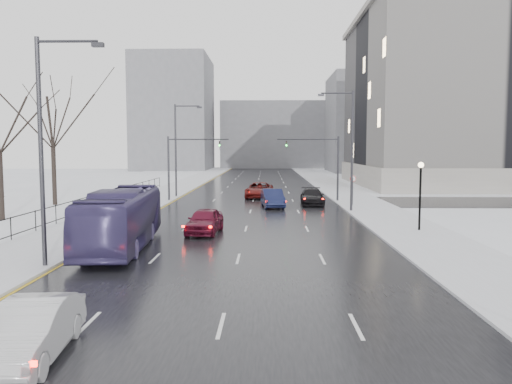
# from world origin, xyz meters

# --- Properties ---
(road) EXTENTS (16.00, 150.00, 0.04)m
(road) POSITION_xyz_m (0.00, 60.00, 0.02)
(road) COLOR black
(road) RESTS_ON ground
(cross_road) EXTENTS (130.00, 10.00, 0.04)m
(cross_road) POSITION_xyz_m (0.00, 48.00, 0.02)
(cross_road) COLOR black
(cross_road) RESTS_ON ground
(sidewalk_left) EXTENTS (5.00, 150.00, 0.16)m
(sidewalk_left) POSITION_xyz_m (-10.50, 60.00, 0.08)
(sidewalk_left) COLOR silver
(sidewalk_left) RESTS_ON ground
(sidewalk_right) EXTENTS (5.00, 150.00, 0.16)m
(sidewalk_right) POSITION_xyz_m (10.50, 60.00, 0.08)
(sidewalk_right) COLOR silver
(sidewalk_right) RESTS_ON ground
(park_strip) EXTENTS (14.00, 150.00, 0.12)m
(park_strip) POSITION_xyz_m (-20.00, 60.00, 0.06)
(park_strip) COLOR white
(park_strip) RESTS_ON ground
(tree_park_d) EXTENTS (8.75, 8.75, 12.50)m
(tree_park_d) POSITION_xyz_m (-17.80, 34.00, 0.00)
(tree_park_d) COLOR black
(tree_park_d) RESTS_ON ground
(tree_park_e) EXTENTS (9.45, 9.45, 13.50)m
(tree_park_e) POSITION_xyz_m (-18.20, 44.00, 0.00)
(tree_park_e) COLOR black
(tree_park_e) RESTS_ON ground
(iron_fence) EXTENTS (0.06, 70.00, 1.30)m
(iron_fence) POSITION_xyz_m (-13.00, 30.00, 0.91)
(iron_fence) COLOR black
(iron_fence) RESTS_ON sidewalk_left
(streetlight_r_mid) EXTENTS (2.95, 0.25, 10.00)m
(streetlight_r_mid) POSITION_xyz_m (8.17, 40.00, 5.62)
(streetlight_r_mid) COLOR #2D2D33
(streetlight_r_mid) RESTS_ON ground
(streetlight_l_near) EXTENTS (2.95, 0.25, 10.00)m
(streetlight_l_near) POSITION_xyz_m (-8.17, 20.00, 5.62)
(streetlight_l_near) COLOR #2D2D33
(streetlight_l_near) RESTS_ON ground
(streetlight_l_far) EXTENTS (2.95, 0.25, 10.00)m
(streetlight_l_far) POSITION_xyz_m (-8.17, 52.00, 5.62)
(streetlight_l_far) COLOR #2D2D33
(streetlight_l_far) RESTS_ON ground
(lamppost_r_mid) EXTENTS (0.36, 0.36, 4.28)m
(lamppost_r_mid) POSITION_xyz_m (11.00, 30.00, 2.94)
(lamppost_r_mid) COLOR black
(lamppost_r_mid) RESTS_ON sidewalk_right
(mast_signal_right) EXTENTS (6.10, 0.33, 6.50)m
(mast_signal_right) POSITION_xyz_m (7.33, 48.00, 4.11)
(mast_signal_right) COLOR #2D2D33
(mast_signal_right) RESTS_ON ground
(mast_signal_left) EXTENTS (6.10, 0.33, 6.50)m
(mast_signal_left) POSITION_xyz_m (-7.33, 48.00, 4.11)
(mast_signal_left) COLOR #2D2D33
(mast_signal_left) RESTS_ON ground
(no_uturn_sign) EXTENTS (0.60, 0.06, 2.70)m
(no_uturn_sign) POSITION_xyz_m (9.20, 44.00, 2.30)
(no_uturn_sign) COLOR #2D2D33
(no_uturn_sign) RESTS_ON sidewalk_right
(civic_building) EXTENTS (41.00, 31.00, 24.80)m
(civic_building) POSITION_xyz_m (35.00, 72.00, 11.21)
(civic_building) COLOR gray
(civic_building) RESTS_ON ground
(bldg_far_right) EXTENTS (24.00, 20.00, 22.00)m
(bldg_far_right) POSITION_xyz_m (28.00, 115.00, 11.00)
(bldg_far_right) COLOR slate
(bldg_far_right) RESTS_ON ground
(bldg_far_left) EXTENTS (18.00, 22.00, 28.00)m
(bldg_far_left) POSITION_xyz_m (-22.00, 125.00, 14.00)
(bldg_far_left) COLOR slate
(bldg_far_left) RESTS_ON ground
(bldg_far_center) EXTENTS (30.00, 18.00, 18.00)m
(bldg_far_center) POSITION_xyz_m (4.00, 140.00, 9.00)
(bldg_far_center) COLOR slate
(bldg_far_center) RESTS_ON ground
(sedan_left_near) EXTENTS (1.91, 4.50, 1.44)m
(sedan_left_near) POSITION_xyz_m (-4.50, 10.53, 0.76)
(sedan_left_near) COLOR silver
(sedan_left_near) RESTS_ON road
(bus) EXTENTS (3.50, 11.33, 3.11)m
(bus) POSITION_xyz_m (-6.31, 24.63, 1.59)
(bus) COLOR #3F3568
(bus) RESTS_ON road
(sedan_center_near) EXTENTS (2.24, 4.72, 1.56)m
(sedan_center_near) POSITION_xyz_m (-2.48, 29.18, 0.82)
(sedan_center_near) COLOR maroon
(sedan_center_near) RESTS_ON road
(sedan_right_near) EXTENTS (2.27, 5.12, 1.63)m
(sedan_right_near) POSITION_xyz_m (1.89, 43.04, 0.86)
(sedan_right_near) COLOR #13193B
(sedan_right_near) RESTS_ON road
(sedan_right_cross) EXTENTS (3.16, 6.12, 1.65)m
(sedan_right_cross) POSITION_xyz_m (0.58, 51.82, 0.86)
(sedan_right_cross) COLOR #5A110F
(sedan_right_cross) RESTS_ON road
(sedan_right_far) EXTENTS (2.25, 5.25, 1.51)m
(sedan_right_far) POSITION_xyz_m (5.64, 45.18, 0.79)
(sedan_right_far) COLOR black
(sedan_right_far) RESTS_ON road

